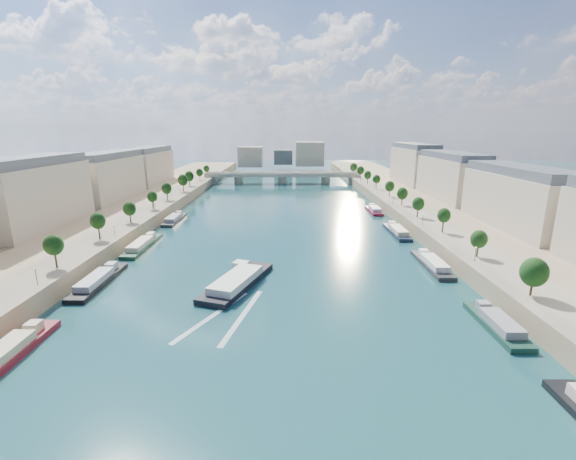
{
  "coord_description": "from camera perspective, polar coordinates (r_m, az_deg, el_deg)",
  "views": [
    {
      "loc": [
        3.2,
        -50.21,
        38.89
      ],
      "look_at": [
        3.7,
        78.47,
        5.0
      ],
      "focal_mm": 24.0,
      "sensor_mm": 36.0,
      "label": 1
    }
  ],
  "objects": [
    {
      "name": "quay_left",
      "position": [
        171.88,
        -26.17,
        1.0
      ],
      "size": [
        44.0,
        520.0,
        5.0
      ],
      "primitive_type": "cube",
      "color": "#9E8460",
      "rests_on": "ground"
    },
    {
      "name": "buildings_left",
      "position": [
        186.0,
        -28.7,
        6.03
      ],
      "size": [
        16.0,
        226.0,
        23.2
      ],
      "color": "beige",
      "rests_on": "ground"
    },
    {
      "name": "moored_barges_left",
      "position": [
        113.44,
        -25.8,
        -6.39
      ],
      "size": [
        5.0,
        157.58,
        3.6
      ],
      "color": "#1D1D3F",
      "rests_on": "ground"
    },
    {
      "name": "trees_right",
      "position": [
        170.76,
        17.5,
        4.49
      ],
      "size": [
        4.8,
        268.8,
        8.26
      ],
      "color": "#382B1E",
      "rests_on": "ground"
    },
    {
      "name": "moored_barges_right",
      "position": [
        121.47,
        20.23,
        -4.45
      ],
      "size": [
        5.0,
        162.22,
        3.6
      ],
      "color": "black",
      "rests_on": "ground"
    },
    {
      "name": "pave_left",
      "position": [
        165.33,
        -21.58,
        1.9
      ],
      "size": [
        14.0,
        520.0,
        0.1
      ],
      "primitive_type": "cube",
      "color": "gray",
      "rests_on": "quay_left"
    },
    {
      "name": "wake",
      "position": [
        85.73,
        -8.89,
        -12.4
      ],
      "size": [
        16.23,
        25.63,
        0.04
      ],
      "color": "silver",
      "rests_on": "ground"
    },
    {
      "name": "skyline",
      "position": [
        370.53,
        -0.23,
        11.0
      ],
      "size": [
        79.0,
        42.0,
        22.0
      ],
      "color": "beige",
      "rests_on": "ground"
    },
    {
      "name": "bridge",
      "position": [
        284.52,
        -0.87,
        7.93
      ],
      "size": [
        112.0,
        12.0,
        8.15
      ],
      "color": "#C1B79E",
      "rests_on": "ground"
    },
    {
      "name": "pave_right",
      "position": [
        163.11,
        19.05,
        1.96
      ],
      "size": [
        14.0,
        520.0,
        0.1
      ],
      "primitive_type": "cube",
      "color": "gray",
      "rests_on": "quay_right"
    },
    {
      "name": "lamps_left",
      "position": [
        154.04,
        -21.43,
        2.07
      ],
      "size": [
        0.36,
        200.36,
        4.28
      ],
      "color": "black",
      "rests_on": "ground"
    },
    {
      "name": "tour_barge",
      "position": [
        100.21,
        -7.52,
        -7.54
      ],
      "size": [
        17.25,
        29.52,
        3.86
      ],
      "rotation": [
        0.0,
        0.0,
        -0.34
      ],
      "color": "black",
      "rests_on": "ground"
    },
    {
      "name": "trees_left",
      "position": [
        165.42,
        -20.87,
        3.89
      ],
      "size": [
        4.8,
        268.8,
        8.26
      ],
      "color": "#382B1E",
      "rests_on": "ground"
    },
    {
      "name": "ground",
      "position": [
        155.2,
        -1.4,
        0.24
      ],
      "size": [
        700.0,
        700.0,
        0.0
      ],
      "primitive_type": "plane",
      "color": "#0C3035",
      "rests_on": "ground"
    },
    {
      "name": "buildings_right",
      "position": [
        183.05,
        26.49,
        6.18
      ],
      "size": [
        16.0,
        226.0,
        23.2
      ],
      "color": "beige",
      "rests_on": "ground"
    },
    {
      "name": "lamps_right",
      "position": [
        165.8,
        17.11,
        3.28
      ],
      "size": [
        0.36,
        200.36,
        4.28
      ],
      "color": "black",
      "rests_on": "ground"
    },
    {
      "name": "quay_right",
      "position": [
        169.18,
        23.78,
        1.06
      ],
      "size": [
        44.0,
        520.0,
        5.0
      ],
      "primitive_type": "cube",
      "color": "#9E8460",
      "rests_on": "ground"
    }
  ]
}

